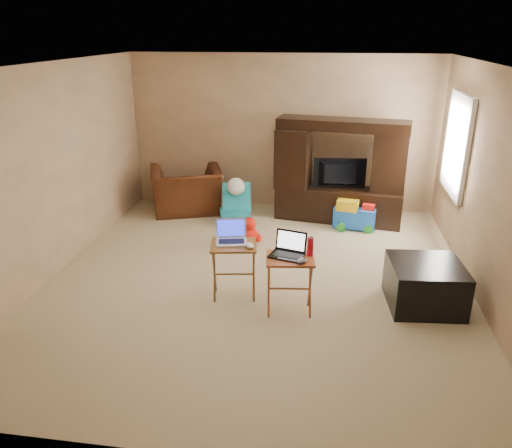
% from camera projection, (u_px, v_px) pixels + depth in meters
% --- Properties ---
extents(floor, '(5.50, 5.50, 0.00)m').
position_uv_depth(floor, '(258.00, 279.00, 6.09)').
color(floor, beige).
rests_on(floor, ground).
extents(ceiling, '(5.50, 5.50, 0.00)m').
position_uv_depth(ceiling, '(259.00, 65.00, 5.17)').
color(ceiling, silver).
rests_on(ceiling, ground).
extents(wall_back, '(5.00, 0.00, 5.00)m').
position_uv_depth(wall_back, '(282.00, 133.00, 8.16)').
color(wall_back, tan).
rests_on(wall_back, ground).
extents(wall_front, '(5.00, 0.00, 5.00)m').
position_uv_depth(wall_front, '(196.00, 305.00, 3.10)').
color(wall_front, tan).
rests_on(wall_front, ground).
extents(wall_left, '(0.00, 5.50, 5.50)m').
position_uv_depth(wall_left, '(52.00, 172.00, 5.97)').
color(wall_left, tan).
rests_on(wall_left, ground).
extents(wall_right, '(0.00, 5.50, 5.50)m').
position_uv_depth(wall_right, '(491.00, 190.00, 5.29)').
color(wall_right, tan).
rests_on(wall_right, ground).
extents(window_pane, '(0.00, 1.20, 1.20)m').
position_uv_depth(window_pane, '(458.00, 145.00, 6.67)').
color(window_pane, white).
rests_on(window_pane, ground).
extents(window_frame, '(0.06, 1.14, 1.34)m').
position_uv_depth(window_frame, '(457.00, 145.00, 6.67)').
color(window_frame, white).
rests_on(window_frame, ground).
extents(entertainment_center, '(2.00, 0.77, 1.60)m').
position_uv_depth(entertainment_center, '(340.00, 172.00, 7.67)').
color(entertainment_center, black).
rests_on(entertainment_center, floor).
extents(television, '(0.82, 0.18, 0.47)m').
position_uv_depth(television, '(340.00, 174.00, 7.64)').
color(television, black).
rests_on(television, entertainment_center).
extents(recliner, '(1.38, 1.30, 0.73)m').
position_uv_depth(recliner, '(187.00, 190.00, 8.22)').
color(recliner, '#4C2310').
rests_on(recliner, floor).
extents(child_rocker, '(0.57, 0.61, 0.60)m').
position_uv_depth(child_rocker, '(235.00, 204.00, 7.79)').
color(child_rocker, teal).
rests_on(child_rocker, floor).
extents(plush_toy, '(0.38, 0.32, 0.42)m').
position_uv_depth(plush_toy, '(249.00, 231.00, 6.96)').
color(plush_toy, red).
rests_on(plush_toy, floor).
extents(push_toy, '(0.70, 0.56, 0.47)m').
position_uv_depth(push_toy, '(355.00, 214.00, 7.56)').
color(push_toy, blue).
rests_on(push_toy, floor).
extents(ottoman, '(0.83, 0.83, 0.49)m').
position_uv_depth(ottoman, '(425.00, 285.00, 5.44)').
color(ottoman, black).
rests_on(ottoman, floor).
extents(tray_table_left, '(0.56, 0.47, 0.65)m').
position_uv_depth(tray_table_left, '(234.00, 271.00, 5.58)').
color(tray_table_left, brown).
rests_on(tray_table_left, floor).
extents(tray_table_right, '(0.54, 0.46, 0.65)m').
position_uv_depth(tray_table_right, '(289.00, 285.00, 5.27)').
color(tray_table_right, '#A75028').
rests_on(tray_table_right, floor).
extents(laptop_left, '(0.39, 0.35, 0.24)m').
position_uv_depth(laptop_left, '(231.00, 233.00, 5.45)').
color(laptop_left, '#B6B7BB').
rests_on(laptop_left, tray_table_left).
extents(laptop_right, '(0.40, 0.36, 0.24)m').
position_uv_depth(laptop_right, '(287.00, 246.00, 5.14)').
color(laptop_right, black).
rests_on(laptop_right, tray_table_right).
extents(mouse_left, '(0.13, 0.15, 0.05)m').
position_uv_depth(mouse_left, '(250.00, 246.00, 5.36)').
color(mouse_left, silver).
rests_on(mouse_left, tray_table_left).
extents(mouse_right, '(0.13, 0.15, 0.05)m').
position_uv_depth(mouse_right, '(302.00, 261.00, 5.02)').
color(mouse_right, '#434248').
rests_on(mouse_right, tray_table_right).
extents(water_bottle, '(0.06, 0.06, 0.20)m').
position_uv_depth(water_bottle, '(310.00, 247.00, 5.17)').
color(water_bottle, red).
rests_on(water_bottle, tray_table_right).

